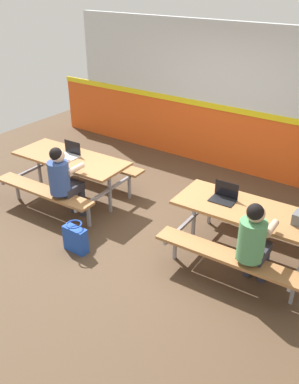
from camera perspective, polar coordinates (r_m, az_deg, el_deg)
The scene contains 9 objects.
ground_plane at distance 6.20m, azimuth 0.20°, elevation -4.42°, with size 10.00×10.00×0.02m, color #4C3826.
accent_backdrop at distance 7.65m, azimuth 11.09°, elevation 11.97°, with size 8.00×0.14×2.60m.
picnic_table_left at distance 6.70m, azimuth -10.73°, elevation 3.44°, with size 1.91×1.61×0.74m.
picnic_table_right at distance 5.33m, azimuth 13.53°, elevation -3.85°, with size 1.91×1.61×0.74m.
student_nearer at distance 6.05m, azimuth -11.78°, elevation 1.87°, with size 0.37×0.53×1.21m.
student_further at distance 4.75m, azimuth 14.15°, elevation -6.43°, with size 0.37×0.53×1.21m.
laptop_silver at distance 6.66m, azimuth -10.90°, elevation 5.27°, with size 0.33×0.23×0.22m.
laptop_dark at distance 5.36m, azimuth 10.21°, elevation -0.63°, with size 0.33×0.23×0.22m.
tote_bag_bright at distance 5.61m, azimuth -10.16°, elevation -6.34°, with size 0.34×0.21×0.43m.
Camera 1 is at (2.98, -4.26, 3.36)m, focal length 38.72 mm.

